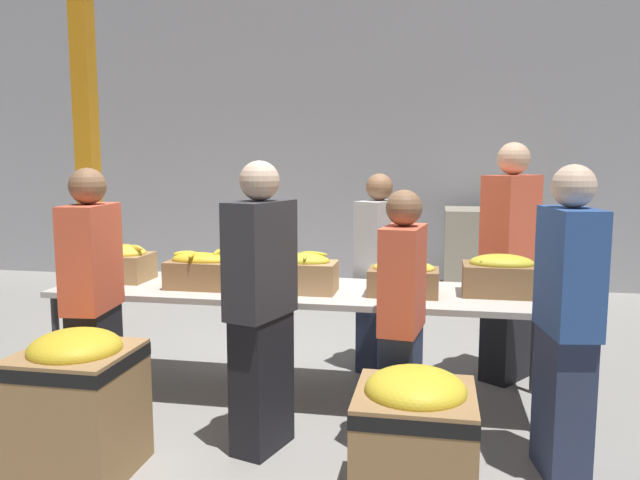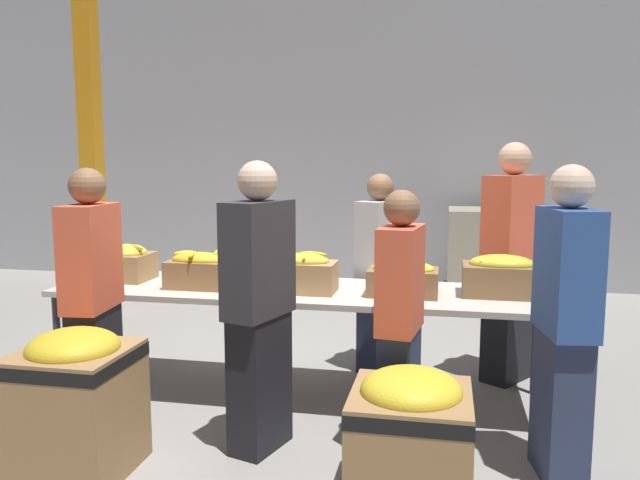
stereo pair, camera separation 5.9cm
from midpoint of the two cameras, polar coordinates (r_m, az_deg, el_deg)
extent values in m
plane|color=gray|center=(4.56, -1.53, -14.07)|extent=(30.00, 30.00, 0.00)
cube|color=#A8A8AD|center=(8.32, 4.91, 9.68)|extent=(16.00, 0.08, 4.00)
cube|color=beige|center=(4.34, -1.57, -4.71)|extent=(3.39, 0.87, 0.04)
cylinder|color=#38383D|center=(4.75, -22.51, -9.06)|extent=(0.05, 0.05, 0.74)
cylinder|color=#38383D|center=(4.04, 20.92, -11.91)|extent=(0.05, 0.05, 0.74)
cylinder|color=#38383D|center=(5.36, -18.02, -6.99)|extent=(0.05, 0.05, 0.74)
cylinder|color=#38383D|center=(4.74, 19.44, -8.94)|extent=(0.05, 0.05, 0.74)
cube|color=#A37A4C|center=(4.84, -17.18, -2.34)|extent=(0.40, 0.33, 0.20)
ellipsoid|color=yellow|center=(4.82, -17.23, -1.08)|extent=(0.36, 0.29, 0.12)
ellipsoid|color=yellow|center=(4.84, -17.26, -0.55)|extent=(0.10, 0.17, 0.04)
ellipsoid|color=yellow|center=(4.92, -18.13, -0.45)|extent=(0.06, 0.16, 0.06)
ellipsoid|color=yellow|center=(4.74, -16.07, -0.66)|extent=(0.17, 0.14, 0.05)
ellipsoid|color=yellow|center=(4.93, -17.93, -0.52)|extent=(0.14, 0.15, 0.04)
cube|color=olive|center=(4.42, -10.56, -3.09)|extent=(0.44, 0.27, 0.19)
ellipsoid|color=gold|center=(4.41, -10.59, -1.77)|extent=(0.40, 0.21, 0.10)
ellipsoid|color=gold|center=(4.35, -11.23, -1.33)|extent=(0.08, 0.19, 0.05)
ellipsoid|color=gold|center=(4.51, -11.84, -1.20)|extent=(0.17, 0.12, 0.05)
ellipsoid|color=gold|center=(4.43, -8.95, -1.11)|extent=(0.07, 0.20, 0.04)
cube|color=tan|center=(4.21, -1.18, -3.39)|extent=(0.45, 0.28, 0.21)
ellipsoid|color=gold|center=(4.19, -1.18, -1.91)|extent=(0.36, 0.22, 0.11)
ellipsoid|color=gold|center=(4.15, -0.92, -1.56)|extent=(0.04, 0.18, 0.03)
ellipsoid|color=gold|center=(4.21, -0.20, -1.26)|extent=(0.21, 0.11, 0.04)
cube|color=olive|center=(4.16, 7.99, -3.83)|extent=(0.46, 0.30, 0.17)
ellipsoid|color=yellow|center=(4.14, 8.02, -2.55)|extent=(0.41, 0.27, 0.09)
ellipsoid|color=yellow|center=(4.09, 8.98, -2.47)|extent=(0.19, 0.09, 0.04)
ellipsoid|color=yellow|center=(4.08, 8.46, -2.17)|extent=(0.10, 0.22, 0.04)
cube|color=olive|center=(4.28, 16.60, -3.54)|extent=(0.50, 0.33, 0.20)
ellipsoid|color=gold|center=(4.26, 16.66, -2.07)|extent=(0.42, 0.27, 0.12)
ellipsoid|color=gold|center=(4.23, 15.63, -1.81)|extent=(0.17, 0.18, 0.06)
ellipsoid|color=gold|center=(4.22, 17.08, -1.62)|extent=(0.19, 0.09, 0.04)
cube|color=#2D3856|center=(5.01, 5.72, -7.66)|extent=(0.32, 0.40, 0.74)
cube|color=#B2B2B7|center=(4.88, 5.82, 0.02)|extent=(0.36, 0.47, 0.61)
sphere|color=#896042|center=(4.84, 5.88, 4.84)|extent=(0.21, 0.21, 0.21)
cube|color=black|center=(4.14, -19.41, -11.11)|extent=(0.24, 0.39, 0.77)
cube|color=#EA5B3D|center=(3.98, -19.85, -1.48)|extent=(0.26, 0.45, 0.64)
sphere|color=#896042|center=(3.94, -20.12, 4.66)|extent=(0.22, 0.22, 0.22)
cube|color=black|center=(3.70, -5.05, -12.83)|extent=(0.31, 0.42, 0.79)
cube|color=#333338|center=(3.51, -5.18, -1.73)|extent=(0.35, 0.49, 0.65)
sphere|color=beige|center=(3.47, -5.27, 5.42)|extent=(0.22, 0.22, 0.22)
cube|color=#2D3856|center=(3.68, 7.67, -13.56)|extent=(0.23, 0.36, 0.71)
cube|color=#EA5B3D|center=(3.50, 7.86, -3.55)|extent=(0.25, 0.43, 0.59)
sphere|color=#896042|center=(3.45, 7.98, 2.91)|extent=(0.20, 0.20, 0.20)
cube|color=black|center=(4.98, 17.15, -7.41)|extent=(0.42, 0.46, 0.85)
cube|color=#EA5B3D|center=(4.84, 17.51, 1.51)|extent=(0.47, 0.53, 0.70)
sphere|color=#DBAD89|center=(4.82, 17.73, 7.10)|extent=(0.24, 0.24, 0.24)
cube|color=#2D3856|center=(3.61, 21.57, -13.88)|extent=(0.26, 0.40, 0.78)
cube|color=#2D5199|center=(3.43, 22.14, -2.68)|extent=(0.29, 0.47, 0.65)
sphere|color=beige|center=(3.38, 22.50, 4.56)|extent=(0.22, 0.22, 0.22)
cube|color=#A37A4C|center=(3.66, -20.90, -14.43)|extent=(0.56, 0.56, 0.68)
cube|color=black|center=(3.57, -21.11, -10.18)|extent=(0.57, 0.57, 0.07)
ellipsoid|color=gold|center=(3.55, -21.16, -9.18)|extent=(0.48, 0.48, 0.20)
cube|color=#A37A4C|center=(3.17, 8.78, -18.50)|extent=(0.57, 0.57, 0.58)
cube|color=black|center=(3.08, 8.87, -14.56)|extent=(0.57, 0.57, 0.07)
ellipsoid|color=yellow|center=(3.05, 8.90, -13.43)|extent=(0.48, 0.48, 0.20)
cube|color=orange|center=(7.08, -20.03, 9.65)|extent=(0.19, 0.19, 4.00)
cube|color=olive|center=(7.72, 14.83, -4.82)|extent=(0.91, 0.91, 0.13)
cube|color=#A39984|center=(7.63, 14.97, -0.84)|extent=(0.84, 0.84, 0.95)
camera|label=1|loc=(0.03, -89.62, 0.05)|focal=35.00mm
camera|label=2|loc=(0.03, 90.38, -0.05)|focal=35.00mm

